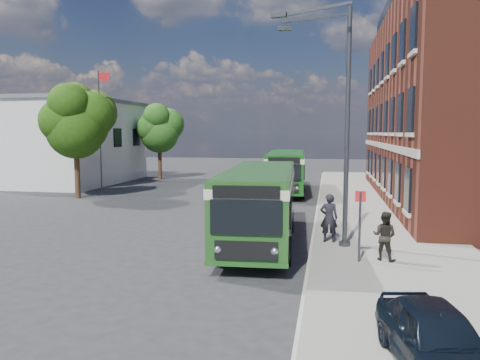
% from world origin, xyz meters
% --- Properties ---
extents(ground, '(120.00, 120.00, 0.00)m').
position_xyz_m(ground, '(0.00, 0.00, 0.00)').
color(ground, '#29292B').
rests_on(ground, ground).
extents(pavement, '(6.00, 48.00, 0.15)m').
position_xyz_m(pavement, '(7.00, 8.00, 0.07)').
color(pavement, gray).
rests_on(pavement, ground).
extents(kerb_line, '(0.12, 48.00, 0.01)m').
position_xyz_m(kerb_line, '(3.95, 8.00, 0.01)').
color(kerb_line, beige).
rests_on(kerb_line, ground).
extents(white_building, '(9.40, 13.40, 7.30)m').
position_xyz_m(white_building, '(-18.00, 18.00, 3.66)').
color(white_building, white).
rests_on(white_building, ground).
extents(flagpole, '(0.95, 0.10, 9.00)m').
position_xyz_m(flagpole, '(-12.45, 13.00, 4.94)').
color(flagpole, '#35373A').
rests_on(flagpole, ground).
extents(street_lamp, '(2.96, 2.38, 9.00)m').
position_xyz_m(street_lamp, '(4.84, -2.00, 4.79)').
color(street_lamp, '#35373A').
rests_on(street_lamp, ground).
extents(bus_stop_sign, '(0.35, 0.08, 2.52)m').
position_xyz_m(bus_stop_sign, '(5.60, -4.20, 1.51)').
color(bus_stop_sign, '#35373A').
rests_on(bus_stop_sign, ground).
extents(bus_front, '(3.15, 10.18, 3.02)m').
position_xyz_m(bus_front, '(1.88, -1.56, 1.83)').
color(bus_front, '#21521C').
rests_on(bus_front, ground).
extents(bus_rear, '(3.19, 10.83, 3.02)m').
position_xyz_m(bus_rear, '(1.48, 14.67, 1.83)').
color(bus_rear, '#135114').
rests_on(bus_rear, ground).
extents(parked_car, '(2.03, 3.80, 1.23)m').
position_xyz_m(parked_car, '(6.50, -11.35, 0.76)').
color(parked_car, black).
rests_on(parked_car, pavement).
extents(pedestrian_a, '(0.72, 0.50, 1.92)m').
position_xyz_m(pedestrian_a, '(4.60, -1.50, 1.11)').
color(pedestrian_a, black).
rests_on(pedestrian_a, pavement).
extents(pedestrian_b, '(1.00, 0.91, 1.66)m').
position_xyz_m(pedestrian_b, '(6.44, -3.84, 0.98)').
color(pedestrian_b, black).
rests_on(pedestrian_b, pavement).
extents(tree_left, '(4.54, 4.32, 7.67)m').
position_xyz_m(tree_left, '(-12.12, 8.93, 5.20)').
color(tree_left, '#392614').
rests_on(tree_left, ground).
extents(tree_mid, '(4.89, 4.65, 8.25)m').
position_xyz_m(tree_mid, '(-14.36, 13.67, 5.60)').
color(tree_mid, '#392614').
rests_on(tree_mid, ground).
extents(tree_right, '(4.26, 4.05, 7.19)m').
position_xyz_m(tree_right, '(-11.31, 22.59, 4.88)').
color(tree_right, '#392614').
rests_on(tree_right, ground).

